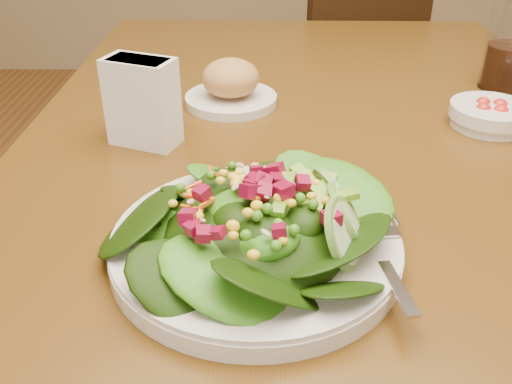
% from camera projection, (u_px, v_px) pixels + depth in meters
% --- Properties ---
extents(dining_table, '(0.90, 1.40, 0.75)m').
position_uv_depth(dining_table, '(315.00, 201.00, 0.89)').
color(dining_table, '#51320D').
rests_on(dining_table, ground_plane).
extents(chair_far, '(0.58, 0.58, 0.95)m').
position_uv_depth(chair_far, '(344.00, 64.00, 1.91)').
color(chair_far, black).
rests_on(chair_far, ground_plane).
extents(salad_plate, '(0.31, 0.31, 0.09)m').
position_uv_depth(salad_plate, '(266.00, 229.00, 0.59)').
color(salad_plate, silver).
rests_on(salad_plate, dining_table).
extents(bread_plate, '(0.15, 0.15, 0.08)m').
position_uv_depth(bread_plate, '(231.00, 86.00, 0.95)').
color(bread_plate, silver).
rests_on(bread_plate, dining_table).
extents(tomato_bowl, '(0.12, 0.12, 0.04)m').
position_uv_depth(tomato_bowl, '(490.00, 115.00, 0.88)').
color(tomato_bowl, silver).
rests_on(tomato_bowl, dining_table).
extents(drinking_glass, '(0.09, 0.09, 0.16)m').
position_uv_depth(drinking_glass, '(511.00, 52.00, 1.00)').
color(drinking_glass, silver).
rests_on(drinking_glass, dining_table).
extents(napkin_holder, '(0.11, 0.08, 0.13)m').
position_uv_depth(napkin_holder, '(142.00, 100.00, 0.81)').
color(napkin_holder, white).
rests_on(napkin_holder, dining_table).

